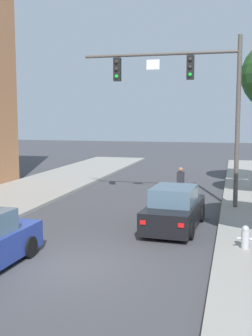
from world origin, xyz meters
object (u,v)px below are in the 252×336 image
car_lead_black (174,209)px  pedestrian_crossing_road (181,182)px  traffic_signal_mast (192,89)px  fire_hydrant (245,237)px

car_lead_black → pedestrian_crossing_road: bearing=94.8°
traffic_signal_mast → pedestrian_crossing_road: traffic_signal_mast is taller
pedestrian_crossing_road → fire_hydrant: bearing=-69.7°
traffic_signal_mast → fire_hydrant: bearing=-69.4°
traffic_signal_mast → car_lead_black: size_ratio=1.73×
traffic_signal_mast → fire_hydrant: traffic_signal_mast is taller
car_lead_black → pedestrian_crossing_road: pedestrian_crossing_road is taller
traffic_signal_mast → pedestrian_crossing_road: size_ratio=4.57×
fire_hydrant → traffic_signal_mast: bearing=110.6°
pedestrian_crossing_road → fire_hydrant: (2.99, -8.07, -0.41)m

